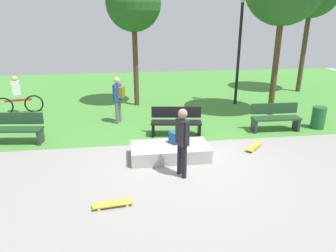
% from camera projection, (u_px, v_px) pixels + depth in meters
% --- Properties ---
extents(ground_plane, '(28.00, 28.00, 0.00)m').
position_uv_depth(ground_plane, '(186.00, 159.00, 8.26)').
color(ground_plane, gray).
extents(grass_lawn, '(26.60, 12.81, 0.01)m').
position_uv_depth(grass_lawn, '(157.00, 94.00, 15.35)').
color(grass_lawn, '#478C38').
rests_on(grass_lawn, ground_plane).
extents(concrete_ledge, '(2.09, 1.04, 0.36)m').
position_uv_depth(concrete_ledge, '(170.00, 151.00, 8.29)').
color(concrete_ledge, '#A8A59E').
rests_on(concrete_ledge, ground_plane).
extents(backpack_on_ledge, '(0.33, 0.34, 0.32)m').
position_uv_depth(backpack_on_ledge, '(175.00, 138.00, 8.32)').
color(backpack_on_ledge, '#1E4C8C').
rests_on(backpack_on_ledge, concrete_ledge).
extents(skater_performing_trick, '(0.29, 0.41, 1.68)m').
position_uv_depth(skater_performing_trick, '(182.00, 138.00, 7.09)').
color(skater_performing_trick, black).
rests_on(skater_performing_trick, ground_plane).
extents(skateboard_by_ledge, '(0.82, 0.29, 0.08)m').
position_uv_depth(skateboard_by_ledge, '(113.00, 204.00, 6.18)').
color(skateboard_by_ledge, gold).
rests_on(skateboard_by_ledge, ground_plane).
extents(skateboard_spare, '(0.71, 0.71, 0.08)m').
position_uv_depth(skateboard_spare, '(254.00, 146.00, 8.91)').
color(skateboard_spare, gold).
rests_on(skateboard_spare, ground_plane).
extents(park_bench_near_lamppost, '(1.61, 0.52, 0.91)m').
position_uv_depth(park_bench_near_lamppost, '(275.00, 117.00, 10.21)').
color(park_bench_near_lamppost, '#1E4223').
rests_on(park_bench_near_lamppost, ground_plane).
extents(park_bench_far_right, '(1.64, 0.66, 0.91)m').
position_uv_depth(park_bench_far_right, '(16.00, 128.00, 9.20)').
color(park_bench_far_right, '#1E4223').
rests_on(park_bench_far_right, ground_plane).
extents(park_bench_far_left, '(1.65, 0.70, 0.91)m').
position_uv_depth(park_bench_far_left, '(176.00, 121.00, 9.81)').
color(park_bench_far_left, black).
rests_on(park_bench_far_left, ground_plane).
extents(tree_leaning_ash, '(2.18, 2.18, 5.22)m').
position_uv_depth(tree_leaning_ash, '(134.00, 4.00, 11.99)').
color(tree_leaning_ash, '#4C3823').
rests_on(tree_leaning_ash, grass_lawn).
extents(lamp_post, '(0.28, 0.28, 4.43)m').
position_uv_depth(lamp_post, '(240.00, 41.00, 12.65)').
color(lamp_post, black).
rests_on(lamp_post, ground_plane).
extents(trash_bin, '(0.45, 0.45, 0.76)m').
position_uv_depth(trash_bin, '(318.00, 118.00, 10.46)').
color(trash_bin, '#1E592D').
rests_on(trash_bin, ground_plane).
extents(pedestrian_with_backpack, '(0.43, 0.41, 1.66)m').
position_uv_depth(pedestrian_with_backpack, '(118.00, 96.00, 10.79)').
color(pedestrian_with_backpack, slate).
rests_on(pedestrian_with_backpack, ground_plane).
extents(cyclist_on_bicycle, '(1.79, 0.47, 1.52)m').
position_uv_depth(cyclist_on_bicycle, '(18.00, 98.00, 12.01)').
color(cyclist_on_bicycle, black).
rests_on(cyclist_on_bicycle, ground_plane).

